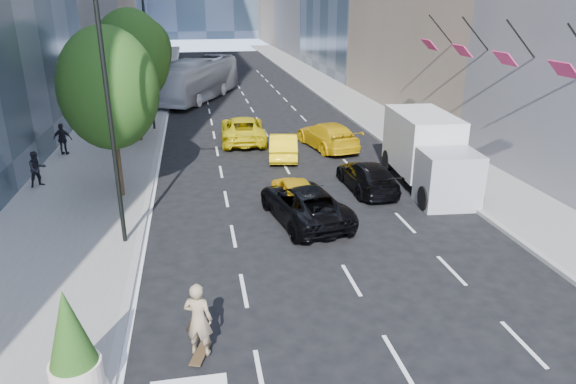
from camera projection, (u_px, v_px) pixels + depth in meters
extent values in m
plane|color=black|center=(321.00, 283.00, 16.47)|extent=(160.00, 160.00, 0.00)
cube|color=slate|center=(130.00, 108.00, 42.56)|extent=(6.00, 120.00, 0.15)
cube|color=slate|center=(350.00, 101.00, 45.76)|extent=(4.00, 120.00, 0.15)
cylinder|color=black|center=(109.00, 107.00, 17.25)|extent=(0.16, 0.16, 10.00)
cylinder|color=black|center=(148.00, 54.00, 33.83)|extent=(0.16, 0.16, 10.00)
cylinder|color=#312213|center=(118.00, 162.00, 22.94)|extent=(0.30, 0.30, 3.15)
ellipsoid|color=#19380F|center=(109.00, 89.00, 21.80)|extent=(4.20, 4.20, 5.25)
cylinder|color=#312213|center=(138.00, 114.00, 32.11)|extent=(0.30, 0.30, 3.38)
ellipsoid|color=#19380F|center=(132.00, 56.00, 30.89)|extent=(4.50, 4.50, 5.62)
cylinder|color=#312213|center=(152.00, 85.00, 44.17)|extent=(0.30, 0.30, 2.93)
ellipsoid|color=#19380F|center=(148.00, 49.00, 43.11)|extent=(3.90, 3.90, 4.88)
cylinder|color=black|center=(164.00, 61.00, 51.27)|extent=(0.14, 0.14, 5.20)
imported|color=black|center=(163.00, 45.00, 50.71)|extent=(2.48, 0.53, 1.00)
cube|color=#B82A5D|center=(564.00, 69.00, 19.82)|extent=(0.64, 1.30, 0.64)
cylinder|color=black|center=(521.00, 39.00, 23.31)|extent=(1.75, 0.08, 1.75)
cube|color=#B82A5D|center=(505.00, 59.00, 23.50)|extent=(0.64, 1.30, 0.64)
cylinder|color=black|center=(475.00, 34.00, 26.99)|extent=(1.75, 0.08, 1.75)
cube|color=#B82A5D|center=(462.00, 51.00, 27.18)|extent=(0.64, 1.30, 0.64)
cylinder|color=black|center=(441.00, 30.00, 30.68)|extent=(1.75, 0.08, 1.75)
cube|color=#B82A5D|center=(429.00, 45.00, 30.87)|extent=(0.64, 1.30, 0.64)
imported|color=#8A7556|center=(199.00, 324.00, 12.71)|extent=(0.84, 0.69, 1.98)
imported|color=black|center=(304.00, 203.00, 20.90)|extent=(3.40, 5.76, 1.50)
imported|color=black|center=(367.00, 176.00, 24.31)|extent=(2.06, 4.79, 1.37)
imported|color=#F5B30C|center=(295.00, 192.00, 22.29)|extent=(1.76, 4.10, 1.38)
imported|color=yellow|center=(283.00, 145.00, 29.31)|extent=(2.24, 4.59, 1.45)
imported|color=#D6BD0B|center=(243.00, 129.00, 32.65)|extent=(2.98, 5.93, 1.61)
imported|color=#D1A10B|center=(328.00, 135.00, 31.18)|extent=(3.24, 5.80, 1.59)
imported|color=silver|center=(198.00, 79.00, 46.22)|extent=(8.01, 13.16, 3.63)
cube|color=#BEBEBE|center=(422.00, 142.00, 25.38)|extent=(2.90, 5.01, 2.83)
cube|color=gray|center=(448.00, 179.00, 22.31)|extent=(2.57, 2.29, 2.41)
cylinder|color=black|center=(426.00, 198.00, 22.06)|extent=(0.45, 1.08, 1.05)
cylinder|color=black|center=(475.00, 196.00, 22.26)|extent=(0.45, 1.08, 1.05)
cylinder|color=black|center=(388.00, 160.00, 27.34)|extent=(0.45, 1.08, 1.05)
cylinder|color=black|center=(428.00, 159.00, 27.54)|extent=(0.45, 1.08, 1.05)
imported|color=black|center=(37.00, 169.00, 24.31)|extent=(1.05, 1.01, 1.71)
imported|color=black|center=(63.00, 139.00, 29.32)|extent=(1.13, 0.65, 1.81)
cylinder|color=beige|center=(77.00, 379.00, 11.42)|extent=(1.14, 1.14, 0.91)
cone|color=#19380F|center=(68.00, 327.00, 10.94)|extent=(1.02, 1.02, 1.82)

